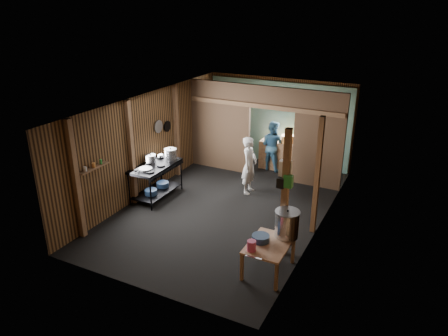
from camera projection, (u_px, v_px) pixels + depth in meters
The scene contains 43 objects.
floor at pixel (228, 207), 10.36m from camera, with size 4.50×7.00×0.00m, color black.
ceiling at pixel (228, 103), 9.38m from camera, with size 4.50×7.00×0.00m, color #2C2A27.
wall_back at pixel (279, 121), 12.77m from camera, with size 4.50×0.00×2.60m, color brown.
wall_front at pixel (135, 224), 6.97m from camera, with size 4.50×0.00×2.60m, color brown.
wall_left at pixel (149, 143), 10.80m from camera, with size 0.00×7.00×2.60m, color brown.
wall_right at pixel (323, 174), 8.93m from camera, with size 0.00×7.00×2.60m, color brown.
partition_left at pixel (220, 126), 12.24m from camera, with size 1.85×0.10×2.60m, color #4F3628.
partition_right at pixel (319, 140), 11.04m from camera, with size 1.35×0.10×2.60m, color #4F3628.
partition_header at pixel (273, 98), 11.21m from camera, with size 1.30×0.10×0.60m, color #4F3628.
turquoise_panel at pixel (278, 123), 12.74m from camera, with size 4.40×0.06×2.50m, color #6B9E9A.
back_counter at pixel (280, 155), 12.52m from camera, with size 1.20×0.50×0.85m, color #9B704D.
wall_clock at pixel (287, 103), 12.36m from camera, with size 0.20×0.20×0.03m, color silver.
post_left_a at pixel (76, 180), 8.62m from camera, with size 0.10×0.12×2.60m, color #9B704D.
post_left_b at pixel (132, 153), 10.11m from camera, with size 0.10×0.12×2.60m, color #9B704D.
post_left_c at pixel (177, 131), 11.77m from camera, with size 0.10×0.12×2.60m, color #9B704D.
post_right at pixel (317, 177), 8.80m from camera, with size 0.10×0.12×2.60m, color #9B704D.
post_free at pixel (285, 194), 8.02m from camera, with size 0.12×0.12×2.60m, color #9B704D.
cross_beam at pixel (263, 106), 11.37m from camera, with size 4.40×0.12×0.12m, color #9B704D.
pan_lid_big at pixel (159, 127), 10.99m from camera, with size 0.34×0.34×0.03m, color slate.
pan_lid_small at pixel (167, 126), 11.36m from camera, with size 0.30×0.30×0.03m, color black.
wall_shelf at pixel (94, 168), 8.98m from camera, with size 0.14×0.80×0.03m, color #9B704D.
jar_white at pixel (85, 169), 8.75m from camera, with size 0.07×0.07×0.10m, color silver.
jar_yellow at pixel (94, 165), 8.96m from camera, with size 0.08×0.08×0.10m, color #E99346.
jar_green at pixel (101, 162), 9.14m from camera, with size 0.06×0.06×0.10m, color #248931.
bag_white at pixel (285, 169), 7.93m from camera, with size 0.22×0.15×0.32m, color silver.
bag_green at pixel (288, 181), 7.83m from camera, with size 0.16×0.12×0.24m, color #248931.
bag_black at pixel (281, 183), 7.89m from camera, with size 0.14×0.10×0.20m, color black.
gas_range at pixel (156, 181), 10.72m from camera, with size 0.77×1.49×0.88m, color black, non-canonical shape.
prep_table at pixel (268, 258), 7.81m from camera, with size 0.73×1.00×0.59m, color tan, non-canonical shape.
stove_pot_large at pixel (171, 155), 10.81m from camera, with size 0.32×0.32×0.33m, color #BBBBBF, non-canonical shape.
stove_pot_med at pixel (151, 159), 10.63m from camera, with size 0.28×0.28×0.24m, color #BBBBBF, non-canonical shape.
stove_saucepan at pixel (160, 156), 11.01m from camera, with size 0.14×0.14×0.09m, color #BBBBBF.
frying_pan at pixel (146, 169), 10.22m from camera, with size 0.33×0.55×0.07m, color slate, non-canonical shape.
blue_tub_front at pixel (151, 192), 10.59m from camera, with size 0.31×0.31×0.13m, color navy.
blue_tub_back at pixel (163, 184), 11.02m from camera, with size 0.32×0.32×0.13m, color navy.
stock_pot at pixel (287, 224), 7.86m from camera, with size 0.47×0.47×0.54m, color #BBBBBF, non-canonical shape.
wash_basin at pixel (261, 238), 7.77m from camera, with size 0.33×0.33×0.12m, color navy.
pink_bucket at pixel (252, 246), 7.47m from camera, with size 0.16×0.16×0.20m, color #BE3D67.
knife at pixel (254, 257), 7.29m from camera, with size 0.30×0.04×0.01m, color #BBBBBF.
yellow_tub at pixel (288, 139), 12.24m from camera, with size 0.40×0.40×0.22m, color #E99346.
red_cup at pixel (271, 138), 12.47m from camera, with size 0.12×0.12×0.14m, color red.
cook at pixel (249, 165), 10.87m from camera, with size 0.55×0.36×1.52m, color silver.
worker_back at pixel (272, 146), 12.36m from camera, with size 0.72×0.56×1.48m, color teal.
Camera 1 is at (4.06, -8.30, 4.77)m, focal length 33.84 mm.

